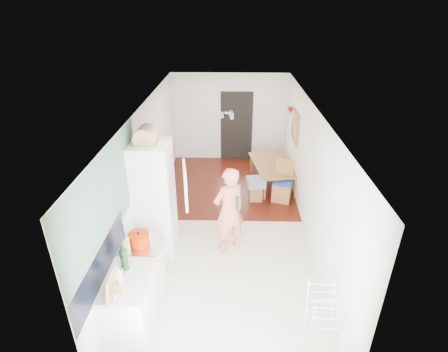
{
  "coord_description": "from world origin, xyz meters",
  "views": [
    {
      "loc": [
        0.1,
        -6.04,
        4.25
      ],
      "look_at": [
        -0.07,
        0.2,
        1.08
      ],
      "focal_mm": 28.0,
      "sensor_mm": 36.0,
      "label": 1
    }
  ],
  "objects_px": {
    "dining_table": "(273,176)",
    "drying_rack": "(323,312)",
    "person": "(229,203)",
    "stool": "(256,192)",
    "dining_chair": "(283,182)"
  },
  "relations": [
    {
      "from": "dining_chair",
      "to": "stool",
      "type": "relative_size",
      "value": 2.53
    },
    {
      "from": "stool",
      "to": "drying_rack",
      "type": "relative_size",
      "value": 0.49
    },
    {
      "from": "stool",
      "to": "drying_rack",
      "type": "bearing_deg",
      "value": -78.77
    },
    {
      "from": "person",
      "to": "drying_rack",
      "type": "distance_m",
      "value": 2.36
    },
    {
      "from": "person",
      "to": "dining_chair",
      "type": "xyz_separation_m",
      "value": [
        1.21,
        1.82,
        -0.51
      ]
    },
    {
      "from": "dining_table",
      "to": "drying_rack",
      "type": "xyz_separation_m",
      "value": [
        0.25,
        -4.46,
        0.15
      ]
    },
    {
      "from": "dining_chair",
      "to": "drying_rack",
      "type": "xyz_separation_m",
      "value": [
        0.12,
        -3.67,
        -0.1
      ]
    },
    {
      "from": "person",
      "to": "dining_table",
      "type": "bearing_deg",
      "value": -144.06
    },
    {
      "from": "person",
      "to": "dining_chair",
      "type": "distance_m",
      "value": 2.25
    },
    {
      "from": "drying_rack",
      "to": "person",
      "type": "bearing_deg",
      "value": 128.36
    },
    {
      "from": "person",
      "to": "drying_rack",
      "type": "relative_size",
      "value": 2.55
    },
    {
      "from": "drying_rack",
      "to": "dining_chair",
      "type": "bearing_deg",
      "value": 94.39
    },
    {
      "from": "dining_chair",
      "to": "drying_rack",
      "type": "relative_size",
      "value": 1.25
    },
    {
      "from": "stool",
      "to": "drying_rack",
      "type": "height_order",
      "value": "drying_rack"
    },
    {
      "from": "dining_chair",
      "to": "drying_rack",
      "type": "distance_m",
      "value": 3.67
    }
  ]
}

